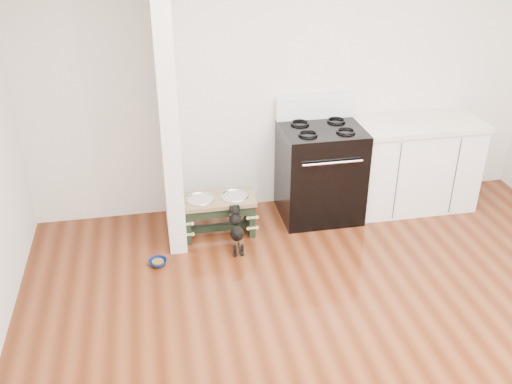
% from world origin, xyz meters
% --- Properties ---
extents(ground, '(5.00, 5.00, 0.00)m').
position_xyz_m(ground, '(0.00, 0.00, 0.00)').
color(ground, '#471D0C').
rests_on(ground, ground).
extents(room_shell, '(5.00, 5.00, 5.00)m').
position_xyz_m(room_shell, '(0.00, 0.00, 1.62)').
color(room_shell, silver).
rests_on(room_shell, ground).
extents(partition_wall, '(0.15, 0.80, 2.70)m').
position_xyz_m(partition_wall, '(-1.18, 2.10, 1.35)').
color(partition_wall, silver).
rests_on(partition_wall, ground).
extents(oven_range, '(0.76, 0.69, 1.14)m').
position_xyz_m(oven_range, '(0.25, 2.16, 0.48)').
color(oven_range, black).
rests_on(oven_range, ground).
extents(cabinet_run, '(1.24, 0.64, 0.91)m').
position_xyz_m(cabinet_run, '(1.23, 2.18, 0.45)').
color(cabinet_run, white).
rests_on(cabinet_run, ground).
extents(dog_feeder, '(0.68, 0.36, 0.39)m').
position_xyz_m(dog_feeder, '(-0.78, 1.99, 0.27)').
color(dog_feeder, black).
rests_on(dog_feeder, ground).
extents(puppy, '(0.12, 0.35, 0.42)m').
position_xyz_m(puppy, '(-0.66, 1.67, 0.23)').
color(puppy, black).
rests_on(puppy, ground).
extents(floor_bowl, '(0.21, 0.21, 0.05)m').
position_xyz_m(floor_bowl, '(-1.37, 1.56, 0.03)').
color(floor_bowl, navy).
rests_on(floor_bowl, ground).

